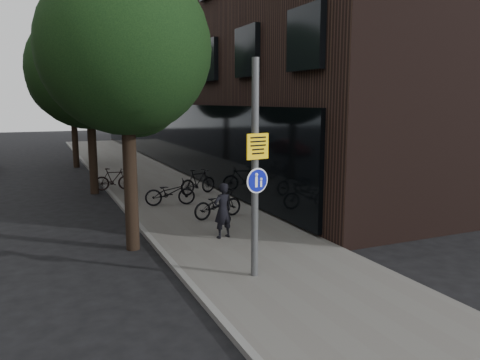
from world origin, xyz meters
TOP-DOWN VIEW (x-y plane):
  - ground at (0.00, 0.00)m, footprint 120.00×120.00m
  - sidewalk at (0.25, 10.00)m, footprint 4.50×60.00m
  - curb_edge at (-2.00, 10.00)m, footprint 0.15×60.00m
  - building_right_dark_brick at (8.50, 22.00)m, footprint 12.00×40.00m
  - street_tree_near at (-2.53, 4.64)m, footprint 4.40×4.40m
  - street_tree_mid at (-2.53, 13.14)m, footprint 5.00×5.00m
  - street_tree_far at (-2.53, 22.14)m, footprint 5.00×5.00m
  - signpost at (-0.55, 1.14)m, footprint 0.55×0.16m
  - pedestrian at (-0.10, 4.16)m, footprint 0.65×0.50m
  - parked_bike_facade_near at (0.60, 6.38)m, footprint 1.89×0.96m
  - parked_bike_facade_far at (1.30, 10.49)m, footprint 1.84×1.05m
  - parked_bike_curb_near at (-0.34, 8.90)m, footprint 1.95×0.98m
  - parked_bike_curb_far at (-1.80, 12.81)m, footprint 1.68×0.71m

SIDE VIEW (x-z plane):
  - ground at x=0.00m, z-range 0.00..0.00m
  - sidewalk at x=0.25m, z-range 0.00..0.12m
  - curb_edge at x=-2.00m, z-range 0.00..0.13m
  - parked_bike_facade_near at x=0.60m, z-range 0.12..1.07m
  - parked_bike_curb_near at x=-0.34m, z-range 0.12..1.10m
  - parked_bike_curb_far at x=-1.80m, z-range 0.12..1.10m
  - parked_bike_facade_far at x=1.30m, z-range 0.12..1.19m
  - pedestrian at x=-0.10m, z-range 0.12..1.71m
  - signpost at x=-0.55m, z-range 0.14..4.90m
  - street_tree_near at x=-2.53m, z-range 1.36..8.86m
  - street_tree_mid at x=-2.53m, z-range 1.21..9.01m
  - street_tree_far at x=-2.53m, z-range 1.21..9.01m
  - building_right_dark_brick at x=8.50m, z-range 0.00..18.00m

